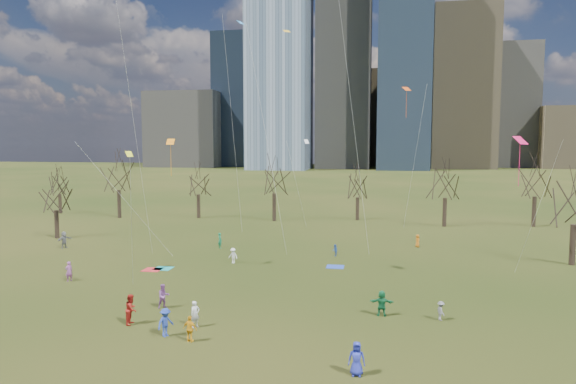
% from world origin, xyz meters
% --- Properties ---
extents(ground, '(500.00, 500.00, 0.00)m').
position_xyz_m(ground, '(0.00, 0.00, 0.00)').
color(ground, black).
rests_on(ground, ground).
extents(downtown_skyline, '(212.50, 78.00, 118.00)m').
position_xyz_m(downtown_skyline, '(-2.43, 210.64, 39.01)').
color(downtown_skyline, slate).
rests_on(downtown_skyline, ground).
extents(bare_tree_row, '(113.04, 29.80, 9.50)m').
position_xyz_m(bare_tree_row, '(-0.09, 37.22, 6.12)').
color(bare_tree_row, black).
rests_on(bare_tree_row, ground).
extents(blanket_teal, '(1.60, 1.50, 0.03)m').
position_xyz_m(blanket_teal, '(-11.19, 9.94, 0.01)').
color(blanket_teal, teal).
rests_on(blanket_teal, ground).
extents(blanket_navy, '(1.60, 1.50, 0.03)m').
position_xyz_m(blanket_navy, '(4.20, 13.30, 0.01)').
color(blanket_navy, '#2745B7').
rests_on(blanket_navy, ground).
extents(blanket_crimson, '(1.60, 1.50, 0.03)m').
position_xyz_m(blanket_crimson, '(-11.94, 9.31, 0.01)').
color(blanket_crimson, red).
rests_on(blanket_crimson, ground).
extents(person_0, '(0.84, 0.56, 1.71)m').
position_xyz_m(person_0, '(7.08, -8.75, 0.85)').
color(person_0, '#2831AE').
rests_on(person_0, ground).
extents(person_1, '(0.69, 0.72, 1.65)m').
position_xyz_m(person_1, '(-3.06, -3.79, 0.83)').
color(person_1, silver).
rests_on(person_1, ground).
extents(person_2, '(0.81, 1.00, 1.92)m').
position_xyz_m(person_2, '(-7.20, -3.96, 0.96)').
color(person_2, '#AB1F18').
rests_on(person_2, ground).
extents(person_3, '(0.71, 0.92, 1.25)m').
position_xyz_m(person_3, '(12.08, 0.15, 0.62)').
color(person_3, slate).
rests_on(person_3, ground).
extents(person_4, '(0.95, 0.54, 1.53)m').
position_xyz_m(person_4, '(-2.51, -6.10, 0.76)').
color(person_4, yellow).
rests_on(person_4, ground).
extents(person_5, '(1.59, 0.52, 1.71)m').
position_xyz_m(person_5, '(8.33, 0.35, 0.86)').
color(person_5, '#19713F').
rests_on(person_5, ground).
extents(person_7, '(0.65, 0.72, 1.66)m').
position_xyz_m(person_7, '(-17.09, 4.58, 0.83)').
color(person_7, '#A1509E').
rests_on(person_7, ground).
extents(person_8, '(0.56, 0.66, 1.20)m').
position_xyz_m(person_8, '(3.80, 17.81, 0.60)').
color(person_8, '#274EAB').
rests_on(person_8, ground).
extents(person_9, '(1.06, 0.81, 1.46)m').
position_xyz_m(person_9, '(-5.50, 13.11, 0.73)').
color(person_9, white).
rests_on(person_9, ground).
extents(person_11, '(1.14, 1.78, 1.83)m').
position_xyz_m(person_11, '(-25.56, 16.71, 0.92)').
color(person_11, slate).
rests_on(person_11, ground).
extents(person_12, '(0.61, 0.78, 1.40)m').
position_xyz_m(person_12, '(12.33, 23.96, 0.70)').
color(person_12, orange).
rests_on(person_12, ground).
extents(person_13, '(0.70, 0.73, 1.68)m').
position_xyz_m(person_13, '(-8.87, 19.67, 0.84)').
color(person_13, '#1C7F52').
rests_on(person_13, ground).
extents(person_14, '(1.04, 1.02, 1.68)m').
position_xyz_m(person_14, '(-6.51, -0.62, 0.84)').
color(person_14, '#8C4C99').
rests_on(person_14, ground).
extents(person_15, '(1.07, 1.27, 1.70)m').
position_xyz_m(person_15, '(-4.24, -5.55, 0.85)').
color(person_15, '#263FA5').
rests_on(person_15, ground).
extents(kites_airborne, '(60.85, 36.60, 36.11)m').
position_xyz_m(kites_airborne, '(6.09, 13.34, 14.00)').
color(kites_airborne, orange).
rests_on(kites_airborne, ground).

